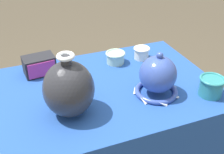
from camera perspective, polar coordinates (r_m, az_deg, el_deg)
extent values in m
cylinder|color=#38383D|center=(1.76, -19.11, -9.48)|extent=(0.04, 0.04, 0.64)
cylinder|color=#38383D|center=(1.95, 8.71, -3.34)|extent=(0.04, 0.04, 0.64)
cube|color=#38383D|center=(1.36, -1.08, -2.65)|extent=(1.02, 0.71, 0.03)
cube|color=#234C9E|center=(1.35, -1.08, -2.01)|extent=(1.04, 0.73, 0.01)
ellipsoid|color=#2D2D33|center=(1.13, -8.77, -2.45)|extent=(0.21, 0.21, 0.24)
cylinder|color=#2D2D33|center=(1.07, -9.33, 3.34)|extent=(0.04, 0.04, 0.04)
torus|color=white|center=(1.06, -9.41, 4.19)|extent=(0.07, 0.07, 0.02)
torus|color=#3851A8|center=(1.31, 8.97, -2.86)|extent=(0.20, 0.20, 0.02)
ellipsoid|color=#3851A8|center=(1.26, 9.31, 0.57)|extent=(0.17, 0.17, 0.17)
sphere|color=#3851A8|center=(1.22, 9.68, 4.35)|extent=(0.03, 0.03, 0.03)
cone|color=white|center=(1.36, 12.63, -1.96)|extent=(0.01, 0.04, 0.03)
cone|color=white|center=(1.40, 9.65, -0.65)|extent=(0.04, 0.04, 0.03)
cone|color=white|center=(1.37, 6.21, -0.93)|extent=(0.04, 0.02, 0.03)
cone|color=white|center=(1.31, 4.62, -2.69)|extent=(0.03, 0.04, 0.03)
cone|color=white|center=(1.24, 6.32, -4.77)|extent=(0.03, 0.04, 0.03)
cone|color=white|center=(1.24, 10.25, -5.43)|extent=(0.04, 0.02, 0.03)
cone|color=white|center=(1.29, 13.05, -4.08)|extent=(0.04, 0.04, 0.03)
cube|color=#232328|center=(1.48, -14.57, 2.38)|extent=(0.16, 0.12, 0.09)
cube|color=#B23384|center=(1.43, -14.05, 1.45)|extent=(0.14, 0.02, 0.08)
cylinder|color=#A8CCB7|center=(1.54, 0.70, 3.86)|extent=(0.10, 0.10, 0.06)
torus|color=#A8CCB7|center=(1.53, 0.71, 4.82)|extent=(0.11, 0.11, 0.01)
cylinder|color=white|center=(1.59, 6.02, 4.77)|extent=(0.08, 0.08, 0.06)
torus|color=white|center=(1.58, 6.08, 5.77)|extent=(0.09, 0.09, 0.01)
cylinder|color=teal|center=(1.35, 19.47, -1.93)|extent=(0.10, 0.10, 0.08)
torus|color=teal|center=(1.32, 19.79, -0.42)|extent=(0.12, 0.12, 0.01)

